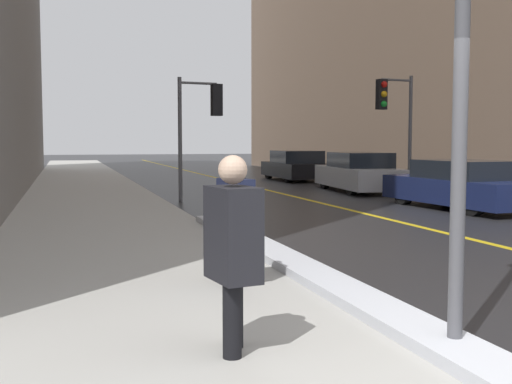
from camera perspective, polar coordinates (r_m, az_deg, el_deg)
name	(u,v)px	position (r m, az deg, el deg)	size (l,w,h in m)	color
ground_plane	(468,378)	(5.04, 18.32, -15.43)	(160.00, 160.00, 0.00)	#232326
sidewalk_slab	(93,200)	(18.96, -14.29, -0.73)	(4.00, 80.00, 0.01)	#B2AFA8
road_centre_stripe	(290,196)	(20.11, 3.05, -0.32)	(0.16, 80.00, 0.00)	gold
snow_bank_curb	(285,259)	(8.99, 2.56, -5.99)	(0.54, 9.94, 0.12)	silver
traffic_light_near	(203,113)	(18.27, -4.72, 7.03)	(1.31, 0.44, 3.47)	#515156
traffic_light_far	(393,109)	(19.99, 12.08, 7.22)	(1.31, 0.44, 3.70)	#515156
pedestrian_in_glasses	(233,245)	(5.09, -2.06, -4.69)	(0.38, 0.56, 1.59)	black
pedestrian_with_shoulder_bag	(235,216)	(7.51, -1.87, -2.13)	(0.36, 0.72, 1.50)	black
parked_car_navy	(462,186)	(16.96, 17.82, 0.55)	(2.04, 4.71, 1.23)	navy
parked_car_silver	(359,173)	(22.04, 9.12, 1.69)	(2.19, 4.88, 1.33)	#B2B2B7
parked_car_black	(296,166)	(28.01, 3.57, 2.30)	(2.01, 4.63, 1.29)	black
fire_hydrant	(228,210)	(12.73, -2.47, -1.58)	(0.20, 0.20, 0.70)	red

